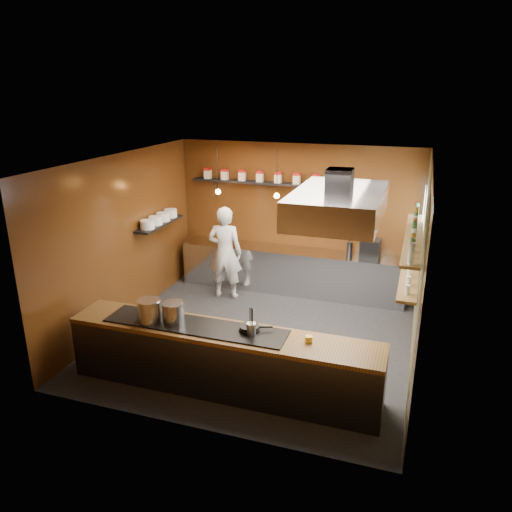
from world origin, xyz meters
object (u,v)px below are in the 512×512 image
at_px(extractor_hood, 338,204).
at_px(espresso_machine, 370,248).
at_px(stockpot_large, 149,311).
at_px(chef, 225,253).
at_px(stockpot_small, 173,312).

relative_size(extractor_hood, espresso_machine, 5.53).
xyz_separation_m(extractor_hood, espresso_machine, (0.25, 2.61, -1.42)).
distance_m(extractor_hood, stockpot_large, 3.03).
relative_size(extractor_hood, chef, 1.07).
bearing_deg(stockpot_large, extractor_hood, 28.76).
relative_size(stockpot_large, espresso_machine, 0.91).
xyz_separation_m(stockpot_large, espresso_machine, (2.61, 3.90, -0.02)).
relative_size(stockpot_large, stockpot_small, 1.08).
relative_size(stockpot_small, espresso_machine, 0.84).
bearing_deg(stockpot_small, espresso_machine, 59.10).
bearing_deg(extractor_hood, chef, 143.00).
distance_m(stockpot_large, espresso_machine, 4.69).
xyz_separation_m(extractor_hood, chef, (-2.48, 1.87, -1.57)).
bearing_deg(extractor_hood, stockpot_small, -149.36).
xyz_separation_m(stockpot_small, espresso_machine, (2.28, 3.81, -0.00)).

